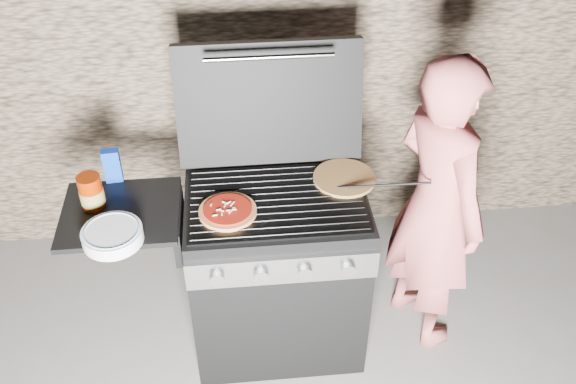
{
  "coord_description": "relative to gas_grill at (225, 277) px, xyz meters",
  "views": [
    {
      "loc": [
        -0.16,
        -2.14,
        2.67
      ],
      "look_at": [
        0.05,
        0.0,
        0.95
      ],
      "focal_mm": 40.0,
      "sensor_mm": 36.0,
      "label": 1
    }
  ],
  "objects": [
    {
      "name": "ground",
      "position": [
        0.25,
        0.0,
        -0.46
      ],
      "size": [
        50.0,
        50.0,
        0.0
      ],
      "primitive_type": "plane",
      "color": "#616160"
    },
    {
      "name": "stone_wall",
      "position": [
        0.25,
        1.05,
        0.44
      ],
      "size": [
        8.0,
        0.35,
        1.8
      ],
      "primitive_type": "cube",
      "color": "#816952",
      "rests_on": "ground"
    },
    {
      "name": "gas_grill",
      "position": [
        0.0,
        0.0,
        0.0
      ],
      "size": [
        1.34,
        0.79,
        0.91
      ],
      "primitive_type": null,
      "color": "black",
      "rests_on": "ground"
    },
    {
      "name": "pizza_topped",
      "position": [
        0.04,
        -0.07,
        0.47
      ],
      "size": [
        0.26,
        0.26,
        0.03
      ],
      "primitive_type": null,
      "rotation": [
        0.0,
        0.0,
        -0.05
      ],
      "color": "tan",
      "rests_on": "gas_grill"
    },
    {
      "name": "pizza_plain",
      "position": [
        0.57,
        0.12,
        0.46
      ],
      "size": [
        0.34,
        0.34,
        0.02
      ],
      "primitive_type": "cylinder",
      "rotation": [
        0.0,
        0.0,
        -0.22
      ],
      "color": "#B0894B",
      "rests_on": "gas_grill"
    },
    {
      "name": "sauce_jar",
      "position": [
        -0.53,
        0.05,
        0.52
      ],
      "size": [
        0.11,
        0.11,
        0.15
      ],
      "primitive_type": "cylinder",
      "rotation": [
        0.0,
        0.0,
        -0.12
      ],
      "color": "#7A1C00",
      "rests_on": "gas_grill"
    },
    {
      "name": "blue_carton",
      "position": [
        -0.47,
        0.22,
        0.53
      ],
      "size": [
        0.08,
        0.05,
        0.16
      ],
      "primitive_type": "cube",
      "rotation": [
        0.0,
        0.0,
        0.09
      ],
      "color": "#092D96",
      "rests_on": "gas_grill"
    },
    {
      "name": "plate_stack",
      "position": [
        -0.43,
        -0.19,
        0.48
      ],
      "size": [
        0.29,
        0.29,
        0.06
      ],
      "primitive_type": "cylinder",
      "rotation": [
        0.0,
        0.0,
        0.2
      ],
      "color": "silver",
      "rests_on": "gas_grill"
    },
    {
      "name": "person",
      "position": [
        0.99,
        0.04,
        0.32
      ],
      "size": [
        0.56,
        0.66,
        1.55
      ],
      "primitive_type": "imported",
      "rotation": [
        0.0,
        0.0,
        1.95
      ],
      "color": "#B45151",
      "rests_on": "ground"
    },
    {
      "name": "tongs",
      "position": [
        0.72,
        0.0,
        0.5
      ],
      "size": [
        0.4,
        0.11,
        0.08
      ],
      "primitive_type": "cylinder",
      "rotation": [
        0.0,
        1.4,
        -0.24
      ],
      "color": "black",
      "rests_on": "gas_grill"
    }
  ]
}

